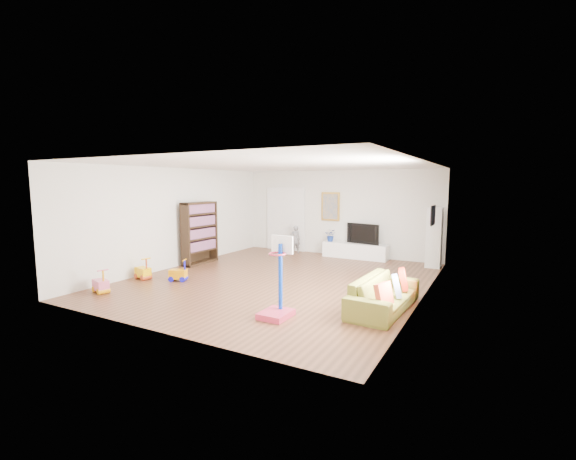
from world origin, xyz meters
The scene contains 25 objects.
floor centered at (0.00, 0.00, 0.00)m, with size 6.50×7.50×0.00m, color brown.
ceiling centered at (0.00, 0.00, 2.70)m, with size 6.50×7.50×0.00m, color white.
wall_back centered at (0.00, 3.75, 1.35)m, with size 6.50×0.00×2.70m, color silver.
wall_front centered at (0.00, -3.75, 1.35)m, with size 6.50×0.00×2.70m, color silver.
wall_left centered at (-3.25, 0.00, 1.35)m, with size 0.00×7.50×2.70m, color white.
wall_right centered at (3.25, 0.00, 1.35)m, with size 0.00×7.50×2.70m, color white.
navy_accent centered at (3.23, 1.40, 1.85)m, with size 0.01×3.20×1.70m, color black.
olive_wainscot centered at (3.23, 1.40, 0.50)m, with size 0.01×3.20×1.00m, color brown.
doorway centered at (-1.90, 3.71, 1.05)m, with size 1.45×0.06×2.10m, color white.
painting_back centered at (-0.25, 3.71, 1.55)m, with size 0.62×0.06×0.92m, color gold.
artwork_right centered at (3.17, 1.60, 1.55)m, with size 0.04×0.56×0.46m, color #7F3F8C.
media_console centered at (0.70, 3.44, 0.23)m, with size 1.99×0.50×0.47m, color white.
tall_cabinet centered at (3.01, 3.19, 0.82)m, with size 0.38×0.38×1.65m, color white.
bookshelf centered at (-2.95, 0.54, 0.88)m, with size 0.32×1.21×1.76m, color black.
sofa centered at (2.75, -1.02, 0.29)m, with size 2.02×0.79×0.59m, color olive.
basketball_hoop centered at (1.24, -2.31, 0.70)m, with size 0.48×0.58×1.40m, color #BC2C4A.
ride_on_yellow centered at (-2.91, -1.53, 0.26)m, with size 0.39×0.24×0.53m, color #F4B801.
ride_on_orange centered at (-2.03, -1.27, 0.26)m, with size 0.39×0.24×0.51m, color orange.
ride_on_pink centered at (-2.74, -2.77, 0.26)m, with size 0.39×0.24×0.51m, color #E3618A.
child centered at (-1.31, 3.30, 0.46)m, with size 0.33×0.22×0.92m, color slate.
tv centered at (0.96, 3.51, 0.77)m, with size 1.07×0.14×0.62m, color black.
vase_plant centered at (-0.10, 3.41, 0.66)m, with size 0.35×0.30×0.39m, color navy.
pillow_left centered at (2.91, -1.63, 0.47)m, with size 0.10×0.37×0.37m, color #C2442D.
pillow_center centered at (2.98, -1.01, 0.47)m, with size 0.10×0.36×0.36m, color silver.
pillow_right centered at (2.97, -0.45, 0.47)m, with size 0.10×0.38×0.38m, color #B4210E.
Camera 1 is at (4.48, -7.79, 2.26)m, focal length 24.00 mm.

